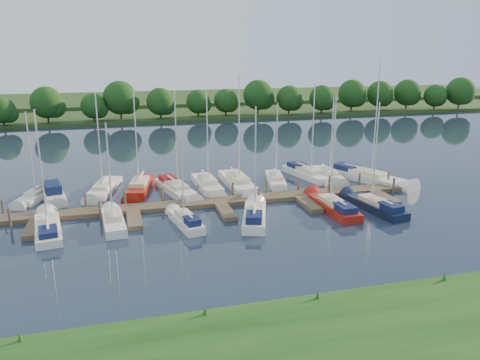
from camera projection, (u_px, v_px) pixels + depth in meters
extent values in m
plane|color=#1B2336|center=(240.00, 235.00, 37.14)|extent=(260.00, 260.00, 0.00)
cube|color=#164012|center=(328.00, 354.00, 22.19)|extent=(90.00, 10.00, 0.50)
cube|color=#4D3C2B|center=(219.00, 202.00, 44.52)|extent=(40.00, 2.00, 0.40)
cube|color=#4D3C2B|center=(33.00, 229.00, 37.75)|extent=(1.20, 4.00, 0.40)
cube|color=#4D3C2B|center=(134.00, 220.00, 39.74)|extent=(1.20, 4.00, 0.40)
cube|color=#4D3C2B|center=(226.00, 212.00, 41.73)|extent=(1.20, 4.00, 0.40)
cube|color=#4D3C2B|center=(309.00, 205.00, 43.73)|extent=(1.20, 4.00, 0.40)
cube|color=#4D3C2B|center=(385.00, 198.00, 45.72)|extent=(1.20, 4.00, 0.40)
cylinder|color=#473D33|center=(3.00, 211.00, 40.89)|extent=(0.24, 0.24, 2.00)
cylinder|color=#473D33|center=(46.00, 207.00, 41.75)|extent=(0.24, 0.24, 2.00)
cylinder|color=#473D33|center=(86.00, 204.00, 42.61)|extent=(0.24, 0.24, 2.00)
cylinder|color=#473D33|center=(125.00, 201.00, 43.47)|extent=(0.24, 0.24, 2.00)
cylinder|color=#473D33|center=(162.00, 198.00, 44.33)|extent=(0.24, 0.24, 2.00)
cylinder|color=#473D33|center=(198.00, 195.00, 45.19)|extent=(0.24, 0.24, 2.00)
cylinder|color=#473D33|center=(233.00, 192.00, 46.05)|extent=(0.24, 0.24, 2.00)
cylinder|color=#473D33|center=(266.00, 190.00, 46.92)|extent=(0.24, 0.24, 2.00)
cylinder|color=#473D33|center=(298.00, 187.00, 47.78)|extent=(0.24, 0.24, 2.00)
cylinder|color=#473D33|center=(329.00, 185.00, 48.64)|extent=(0.24, 0.24, 2.00)
cylinder|color=#473D33|center=(359.00, 182.00, 49.50)|extent=(0.24, 0.24, 2.00)
cylinder|color=#473D33|center=(388.00, 180.00, 50.36)|extent=(0.24, 0.24, 2.00)
cylinder|color=#473D33|center=(10.00, 220.00, 38.72)|extent=(0.24, 0.24, 2.00)
cylinder|color=#473D33|center=(100.00, 212.00, 40.52)|extent=(0.24, 0.24, 2.00)
cylinder|color=#473D33|center=(183.00, 205.00, 42.31)|extent=(0.24, 0.24, 2.00)
cylinder|color=#473D33|center=(259.00, 199.00, 44.10)|extent=(0.24, 0.24, 2.00)
cylinder|color=#473D33|center=(329.00, 193.00, 45.90)|extent=(0.24, 0.24, 2.00)
cylinder|color=#473D33|center=(393.00, 188.00, 47.69)|extent=(0.24, 0.24, 2.00)
cube|color=#244119|center=(155.00, 112.00, 106.81)|extent=(180.00, 30.00, 0.60)
cube|color=#334D21|center=(147.00, 100.00, 129.96)|extent=(220.00, 40.00, 1.40)
cylinder|color=#38281C|center=(7.00, 123.00, 85.87)|extent=(0.36, 0.36, 2.44)
sphere|color=#13380F|center=(5.00, 106.00, 85.07)|extent=(5.70, 5.70, 5.70)
sphere|color=#13380F|center=(13.00, 110.00, 85.78)|extent=(4.07, 4.07, 4.07)
cylinder|color=#38281C|center=(54.00, 120.00, 89.38)|extent=(0.36, 0.36, 2.41)
sphere|color=#13380F|center=(53.00, 104.00, 88.59)|extent=(5.62, 5.62, 5.62)
sphere|color=#13380F|center=(60.00, 108.00, 89.29)|extent=(4.01, 4.01, 4.01)
cylinder|color=#38281C|center=(93.00, 118.00, 92.16)|extent=(0.36, 0.36, 2.14)
sphere|color=#13380F|center=(92.00, 105.00, 91.45)|extent=(5.00, 5.00, 5.00)
sphere|color=#13380F|center=(98.00, 108.00, 92.10)|extent=(3.57, 3.57, 3.57)
cylinder|color=#38281C|center=(120.00, 119.00, 90.80)|extent=(0.36, 0.36, 2.28)
sphere|color=#13380F|center=(119.00, 105.00, 90.05)|extent=(5.33, 5.33, 5.33)
sphere|color=#13380F|center=(126.00, 108.00, 90.72)|extent=(3.81, 3.81, 3.81)
cylinder|color=#38281C|center=(162.00, 114.00, 95.16)|extent=(0.36, 0.36, 2.84)
sphere|color=#13380F|center=(161.00, 97.00, 94.22)|extent=(6.62, 6.62, 6.62)
sphere|color=#13380F|center=(168.00, 102.00, 95.02)|extent=(4.73, 4.73, 4.73)
cylinder|color=#38281C|center=(196.00, 116.00, 94.79)|extent=(0.36, 0.36, 2.14)
sphere|color=#13380F|center=(196.00, 103.00, 94.09)|extent=(4.99, 4.99, 4.99)
sphere|color=#13380F|center=(201.00, 107.00, 94.73)|extent=(3.56, 3.56, 3.56)
cylinder|color=#38281C|center=(230.00, 112.00, 99.94)|extent=(0.36, 0.36, 2.42)
sphere|color=#13380F|center=(230.00, 98.00, 99.14)|extent=(5.66, 5.66, 5.66)
sphere|color=#13380F|center=(235.00, 102.00, 99.85)|extent=(4.04, 4.04, 4.04)
cylinder|color=#38281C|center=(261.00, 112.00, 99.42)|extent=(0.36, 0.36, 2.78)
sphere|color=#13380F|center=(261.00, 96.00, 98.50)|extent=(6.49, 6.49, 6.49)
sphere|color=#13380F|center=(267.00, 100.00, 99.28)|extent=(4.64, 4.64, 4.64)
cylinder|color=#38281C|center=(297.00, 112.00, 100.49)|extent=(0.36, 0.36, 2.40)
sphere|color=#13380F|center=(298.00, 98.00, 99.69)|extent=(5.61, 5.61, 5.61)
sphere|color=#13380F|center=(303.00, 102.00, 100.39)|extent=(4.00, 4.00, 4.00)
cylinder|color=#38281C|center=(328.00, 111.00, 102.28)|extent=(0.36, 0.36, 2.45)
sphere|color=#13380F|center=(328.00, 97.00, 101.48)|extent=(5.72, 5.72, 5.72)
sphere|color=#13380F|center=(333.00, 100.00, 102.19)|extent=(4.08, 4.08, 4.08)
cylinder|color=#38281C|center=(350.00, 109.00, 106.58)|extent=(0.36, 0.36, 2.23)
sphere|color=#13380F|center=(351.00, 97.00, 105.84)|extent=(5.21, 5.21, 5.21)
sphere|color=#13380F|center=(355.00, 100.00, 106.50)|extent=(3.72, 3.72, 3.72)
cylinder|color=#38281C|center=(377.00, 109.00, 106.35)|extent=(0.36, 0.36, 2.29)
sphere|color=#13380F|center=(378.00, 96.00, 105.59)|extent=(5.33, 5.33, 5.33)
sphere|color=#13380F|center=(382.00, 100.00, 106.27)|extent=(3.81, 3.81, 3.81)
cylinder|color=#38281C|center=(402.00, 107.00, 107.88)|extent=(0.36, 0.36, 2.79)
sphere|color=#13380F|center=(403.00, 92.00, 106.96)|extent=(6.51, 6.51, 6.51)
sphere|color=#13380F|center=(408.00, 96.00, 107.75)|extent=(4.65, 4.65, 4.65)
cylinder|color=#38281C|center=(429.00, 105.00, 111.25)|extent=(0.36, 0.36, 2.83)
sphere|color=#13380F|center=(431.00, 90.00, 110.31)|extent=(6.60, 6.60, 6.60)
sphere|color=#13380F|center=(435.00, 94.00, 111.11)|extent=(4.71, 4.71, 4.71)
cylinder|color=#38281C|center=(456.00, 104.00, 112.41)|extent=(0.36, 0.36, 2.87)
sphere|color=#13380F|center=(458.00, 90.00, 111.46)|extent=(6.69, 6.69, 6.69)
sphere|color=#13380F|center=(462.00, 93.00, 112.26)|extent=(4.78, 4.78, 4.78)
cube|color=white|center=(39.00, 196.00, 46.39)|extent=(3.60, 6.13, 0.94)
cone|color=white|center=(23.00, 206.00, 43.55)|extent=(1.49, 2.23, 0.83)
cube|color=beige|center=(37.00, 191.00, 45.95)|extent=(2.09, 2.93, 0.43)
cylinder|color=silver|center=(30.00, 154.00, 44.62)|extent=(0.12, 0.12, 7.99)
cylinder|color=silver|center=(41.00, 186.00, 46.70)|extent=(1.02, 2.53, 0.10)
cylinder|color=white|center=(41.00, 186.00, 46.70)|extent=(1.01, 2.29, 0.20)
cube|color=white|center=(53.00, 197.00, 46.20)|extent=(2.98, 5.75, 1.10)
cone|color=white|center=(57.00, 205.00, 43.87)|extent=(1.25, 1.81, 0.91)
cube|color=#131C44|center=(52.00, 188.00, 45.96)|extent=(2.08, 3.26, 0.99)
cube|color=white|center=(105.00, 189.00, 48.66)|extent=(3.71, 7.35, 0.96)
cone|color=white|center=(95.00, 200.00, 45.26)|extent=(1.59, 2.65, 0.99)
cube|color=beige|center=(104.00, 185.00, 48.16)|extent=(2.25, 3.46, 0.44)
cylinder|color=silver|center=(99.00, 141.00, 46.57)|extent=(0.12, 0.12, 9.55)
cylinder|color=silver|center=(106.00, 179.00, 49.09)|extent=(0.91, 3.10, 0.10)
cylinder|color=white|center=(106.00, 179.00, 49.09)|extent=(0.91, 2.79, 0.20)
cube|color=#9A190E|center=(140.00, 188.00, 49.03)|extent=(3.66, 7.61, 1.20)
cone|color=#9A190E|center=(134.00, 199.00, 45.50)|extent=(1.58, 2.73, 1.03)
cube|color=beige|center=(139.00, 182.00, 48.47)|extent=(2.25, 3.56, 0.54)
cylinder|color=silver|center=(136.00, 137.00, 46.82)|extent=(0.12, 0.12, 9.90)
cylinder|color=silver|center=(141.00, 175.00, 49.41)|extent=(0.85, 3.24, 0.10)
cylinder|color=white|center=(141.00, 175.00, 49.41)|extent=(0.86, 2.90, 0.20)
cube|color=white|center=(176.00, 191.00, 48.11)|extent=(3.74, 7.50, 1.10)
cone|color=white|center=(189.00, 200.00, 45.08)|extent=(1.60, 2.70, 1.01)
cube|color=beige|center=(177.00, 185.00, 47.62)|extent=(2.27, 3.52, 0.50)
cube|color=maroon|center=(168.00, 179.00, 49.60)|extent=(1.91, 2.45, 0.55)
cylinder|color=silver|center=(176.00, 140.00, 46.04)|extent=(0.12, 0.12, 9.75)
cylinder|color=silver|center=(173.00, 179.00, 48.42)|extent=(0.90, 3.18, 0.10)
cylinder|color=white|center=(173.00, 179.00, 48.42)|extent=(0.90, 2.85, 0.20)
cube|color=white|center=(207.00, 186.00, 49.67)|extent=(2.28, 7.08, 1.24)
cone|color=white|center=(215.00, 196.00, 46.46)|extent=(1.09, 2.49, 0.98)
cube|color=beige|center=(207.00, 180.00, 49.13)|extent=(1.61, 3.21, 0.57)
cylinder|color=silver|center=(207.00, 138.00, 47.58)|extent=(0.12, 0.12, 9.45)
cylinder|color=silver|center=(205.00, 173.00, 49.97)|extent=(0.24, 3.15, 0.10)
cylinder|color=white|center=(205.00, 173.00, 49.97)|extent=(0.33, 2.81, 0.20)
cube|color=white|center=(237.00, 184.00, 50.47)|extent=(2.42, 8.19, 1.26)
cone|color=white|center=(248.00, 195.00, 46.69)|extent=(1.19, 2.87, 1.14)
cube|color=beige|center=(238.00, 178.00, 49.87)|extent=(1.77, 3.70, 0.57)
cylinder|color=silver|center=(239.00, 129.00, 48.05)|extent=(0.12, 0.12, 11.01)
cylinder|color=silver|center=(235.00, 171.00, 50.88)|extent=(0.16, 3.67, 0.10)
cylinder|color=white|center=(235.00, 171.00, 50.88)|extent=(0.25, 3.26, 0.20)
cube|color=white|center=(275.00, 181.00, 51.71)|extent=(2.96, 6.30, 0.99)
cone|color=white|center=(279.00, 189.00, 48.79)|extent=(1.28, 2.26, 0.85)
cube|color=beige|center=(276.00, 176.00, 51.25)|extent=(1.83, 2.94, 0.45)
cylinder|color=silver|center=(277.00, 141.00, 49.89)|extent=(0.12, 0.12, 8.20)
cylinder|color=silver|center=(275.00, 171.00, 52.03)|extent=(0.68, 2.69, 0.10)
cylinder|color=white|center=(275.00, 171.00, 52.03)|extent=(0.71, 2.42, 0.20)
cube|color=white|center=(307.00, 176.00, 53.86)|extent=(3.70, 7.63, 1.10)
cone|color=white|center=(327.00, 184.00, 50.75)|extent=(1.60, 2.74, 1.03)
cube|color=beige|center=(309.00, 171.00, 53.36)|extent=(2.27, 3.58, 0.50)
cube|color=#131C44|center=(297.00, 165.00, 55.39)|extent=(1.91, 2.48, 0.55)
cylinder|color=silver|center=(313.00, 129.00, 51.75)|extent=(0.12, 0.12, 9.93)
cylinder|color=silver|center=(304.00, 165.00, 54.19)|extent=(0.86, 3.24, 0.10)
cylinder|color=white|center=(304.00, 165.00, 54.19)|extent=(0.87, 2.91, 0.20)
cube|color=white|center=(328.00, 176.00, 53.78)|extent=(2.35, 6.47, 0.98)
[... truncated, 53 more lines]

